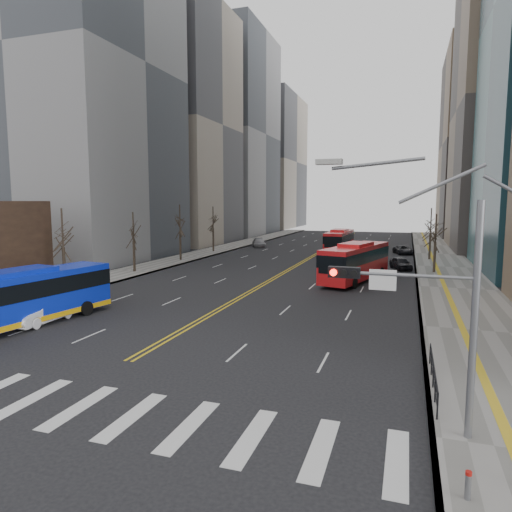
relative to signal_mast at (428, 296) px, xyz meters
The scene contains 16 objects.
ground 14.73m from the signal_mast, behind, with size 220.00×220.00×0.00m, color black.
sidewalk_right 43.43m from the signal_mast, 85.04° to the left, with size 7.00×130.00×0.15m, color slate.
sidewalk_left 52.80m from the signal_mast, 125.14° to the left, with size 5.00×130.00×0.15m, color slate.
crosswalk 14.73m from the signal_mast, behind, with size 26.70×4.00×0.01m.
centerline 54.98m from the signal_mast, 104.56° to the left, with size 0.55×100.00×0.01m.
office_towers 70.52m from the signal_mast, 101.59° to the left, with size 83.00×134.00×58.00m.
signal_mast is the anchor object (origin of this frame).
pedestrian_railing 5.71m from the signal_mast, 82.40° to the left, with size 0.06×6.06×1.02m.
street_trees 38.71m from the signal_mast, 122.76° to the left, with size 35.20×47.20×7.60m.
blue_bus 24.86m from the signal_mast, 165.32° to the left, with size 4.61×13.11×3.72m.
red_bus_near 30.86m from the signal_mast, 100.38° to the left, with size 5.84×12.65×3.88m.
red_bus_far 55.48m from the signal_mast, 101.05° to the left, with size 3.23×11.93×3.74m.
car_white 24.82m from the signal_mast, 162.10° to the left, with size 1.67×4.79×1.58m, color white.
car_dark_mid 40.26m from the signal_mast, 91.90° to the left, with size 1.71×4.25×1.45m, color black.
car_silver 65.56m from the signal_mast, 112.98° to the left, with size 2.08×5.13×1.49m, color gray.
car_dark_far 56.87m from the signal_mast, 91.28° to the left, with size 2.14×4.64×1.29m, color black.
Camera 1 is at (13.04, -13.86, 7.95)m, focal length 32.00 mm.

